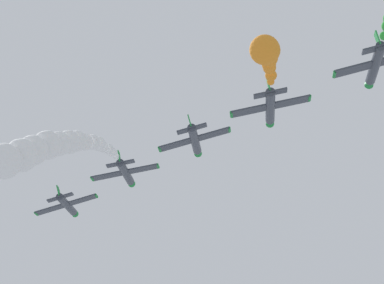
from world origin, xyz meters
name	(u,v)px	position (x,y,z in m)	size (l,w,h in m)	color
airplane_lead	(67,205)	(-20.08, 17.66, 82.16)	(9.29, 10.35, 3.30)	#333842
airplane_left_inner	(126,173)	(-10.00, 9.31, 84.37)	(9.47, 10.35, 2.87)	#333842
smoke_trail_left_inner	(46,149)	(-13.36, -19.75, 78.21)	(7.47, 30.74, 11.76)	white
airplane_right_inner	(195,140)	(0.28, 0.72, 85.90)	(9.32, 10.35, 3.24)	#333842
airplane_left_outer	(270,107)	(9.85, -8.77, 86.39)	(9.46, 10.35, 2.93)	#333842
smoke_trail_left_outer	(267,54)	(9.31, -30.59, 82.95)	(2.71, 20.67, 6.89)	orange
airplane_right_outer	(375,65)	(21.09, -15.88, 88.15)	(9.37, 10.35, 3.15)	#333842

